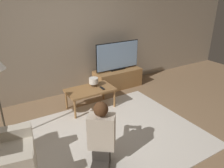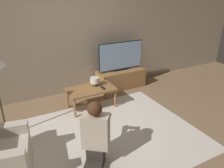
% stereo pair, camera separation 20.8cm
% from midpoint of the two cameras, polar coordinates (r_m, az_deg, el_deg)
% --- Properties ---
extents(ground_plane, '(10.00, 10.00, 0.00)m').
position_cam_midpoint_polar(ground_plane, '(3.55, -0.30, -13.83)').
color(ground_plane, '#896B4C').
extents(wall_back, '(10.00, 0.06, 2.60)m').
position_cam_midpoint_polar(wall_back, '(4.71, -11.52, 12.49)').
color(wall_back, tan).
rests_on(wall_back, ground_plane).
extents(rug, '(2.93, 2.25, 0.02)m').
position_cam_midpoint_polar(rug, '(3.55, -0.30, -13.73)').
color(rug, silver).
rests_on(rug, ground_plane).
extents(tv_stand, '(1.12, 0.47, 0.43)m').
position_cam_midpoint_polar(tv_stand, '(5.20, 3.43, 1.43)').
color(tv_stand, olive).
rests_on(tv_stand, ground_plane).
extents(tv, '(1.10, 0.08, 0.66)m').
position_cam_midpoint_polar(tv, '(5.02, 3.55, 7.26)').
color(tv, black).
rests_on(tv, tv_stand).
extents(coffee_table, '(0.90, 0.52, 0.41)m').
position_cam_midpoint_polar(coffee_table, '(4.21, -4.10, -1.72)').
color(coffee_table, olive).
rests_on(coffee_table, ground_plane).
extents(person_kneeling, '(0.67, 0.77, 0.91)m').
position_cam_midpoint_polar(person_kneeling, '(2.84, -2.17, -13.14)').
color(person_kneeling, '#332D28').
rests_on(person_kneeling, rug).
extents(table_lamp, '(0.18, 0.18, 0.17)m').
position_cam_midpoint_polar(table_lamp, '(4.27, -3.12, 0.83)').
color(table_lamp, '#4C3823').
rests_on(table_lamp, coffee_table).
extents(remote, '(0.04, 0.15, 0.02)m').
position_cam_midpoint_polar(remote, '(4.18, -0.95, -1.04)').
color(remote, black).
rests_on(remote, coffee_table).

